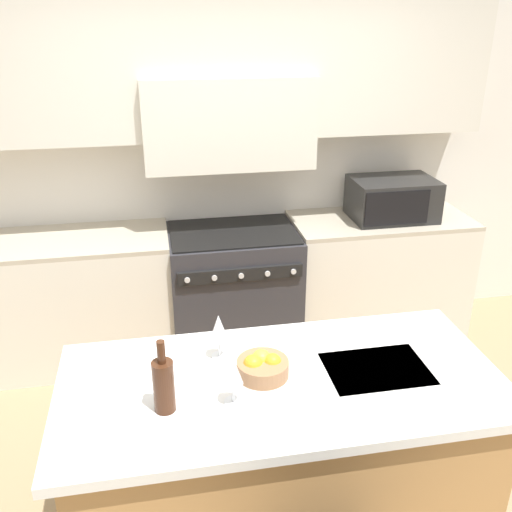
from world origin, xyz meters
The scene contains 9 objects.
back_cabinetry centered at (0.00, 1.88, 1.60)m, with size 10.00×0.46×2.70m.
back_counter centered at (0.00, 1.63, 0.47)m, with size 3.52×0.62×0.93m.
range_stove centered at (0.00, 1.61, 0.46)m, with size 0.90×0.70×0.92m.
microwave centered at (1.17, 1.63, 1.08)m, with size 0.60×0.42×0.29m.
kitchen_island centered at (-0.05, -0.13, 0.46)m, with size 1.87×0.88×0.92m.
wine_bottle centered at (-0.54, -0.24, 1.04)m, with size 0.08×0.08×0.31m.
wine_glass_near centered at (-0.27, -0.25, 1.06)m, with size 0.08×0.08×0.21m.
wine_glass_far centered at (-0.29, 0.08, 1.06)m, with size 0.08×0.08×0.21m.
fruit_bowl centered at (-0.13, -0.09, 0.96)m, with size 0.22×0.22×0.10m.
Camera 1 is at (-0.52, -2.06, 2.35)m, focal length 40.00 mm.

